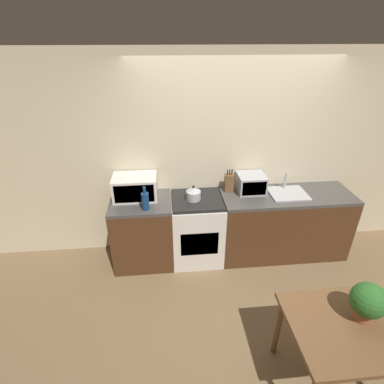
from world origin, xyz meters
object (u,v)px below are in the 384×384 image
object	(u,v)px
kettle	(193,194)
toaster_oven	(251,183)
bottle	(145,201)
stove_range	(197,229)
dining_table	(344,334)
microwave	(135,187)

from	to	relation	value
kettle	toaster_oven	bearing A→B (deg)	10.46
bottle	stove_range	bearing A→B (deg)	16.83
kettle	toaster_oven	size ratio (longest dim) A/B	0.55
kettle	dining_table	size ratio (longest dim) A/B	0.22
stove_range	toaster_oven	xyz separation A→B (m)	(0.71, 0.13, 0.57)
kettle	stove_range	bearing A→B (deg)	11.42
bottle	dining_table	bearing A→B (deg)	-45.17
toaster_oven	dining_table	world-z (taller)	toaster_oven
microwave	toaster_oven	size ratio (longest dim) A/B	1.55
toaster_oven	dining_table	xyz separation A→B (m)	(0.25, -1.91, -0.38)
stove_range	microwave	world-z (taller)	microwave
stove_range	dining_table	distance (m)	2.03
stove_range	kettle	bearing A→B (deg)	-168.58
bottle	kettle	bearing A→B (deg)	17.26
kettle	toaster_oven	xyz separation A→B (m)	(0.76, 0.14, 0.03)
bottle	toaster_oven	size ratio (longest dim) A/B	0.84
bottle	dining_table	world-z (taller)	bottle
dining_table	bottle	bearing A→B (deg)	134.83
bottle	dining_table	size ratio (longest dim) A/B	0.33
toaster_oven	dining_table	bearing A→B (deg)	-82.43
kettle	microwave	xyz separation A→B (m)	(-0.71, 0.12, 0.06)
kettle	dining_table	distance (m)	2.07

